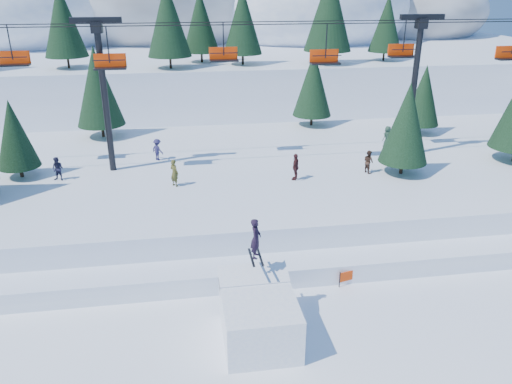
{
  "coord_description": "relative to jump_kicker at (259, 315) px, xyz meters",
  "views": [
    {
      "loc": [
        -4.09,
        -16.47,
        14.72
      ],
      "look_at": [
        -0.59,
        6.0,
        5.2
      ],
      "focal_mm": 35.0,
      "sensor_mm": 36.0,
      "label": 1
    }
  ],
  "objects": [
    {
      "name": "ground",
      "position": [
        1.17,
        -1.49,
        -1.21
      ],
      "size": [
        160.0,
        160.0,
        0.0
      ],
      "primitive_type": "plane",
      "color": "white",
      "rests_on": "ground"
    },
    {
      "name": "mid_shelf",
      "position": [
        1.17,
        16.51,
        0.04
      ],
      "size": [
        70.0,
        22.0,
        2.5
      ],
      "primitive_type": "cube",
      "color": "white",
      "rests_on": "ground"
    },
    {
      "name": "berm",
      "position": [
        1.17,
        6.51,
        -0.66
      ],
      "size": [
        70.0,
        6.0,
        1.1
      ],
      "primitive_type": "cube",
      "color": "white",
      "rests_on": "ground"
    },
    {
      "name": "mountain_ridge",
      "position": [
        -3.91,
        71.85,
        8.43
      ],
      "size": [
        119.0,
        60.0,
        26.46
      ],
      "color": "white",
      "rests_on": "ground"
    },
    {
      "name": "jump_kicker",
      "position": [
        0.0,
        0.0,
        0.0
      ],
      "size": [
        3.2,
        4.4,
        5.2
      ],
      "color": "white",
      "rests_on": "ground"
    },
    {
      "name": "chairlift",
      "position": [
        3.26,
        16.56,
        8.11
      ],
      "size": [
        46.0,
        3.21,
        10.28
      ],
      "color": "black",
      "rests_on": "mid_shelf"
    },
    {
      "name": "conifer_stand",
      "position": [
        5.2,
        17.97,
        5.76
      ],
      "size": [
        62.55,
        17.69,
        10.26
      ],
      "color": "black",
      "rests_on": "mid_shelf"
    },
    {
      "name": "distant_skiers",
      "position": [
        1.14,
        15.42,
        2.13
      ],
      "size": [
        25.63,
        7.01,
        1.83
      ],
      "color": "#401C1D",
      "rests_on": "mid_shelf"
    },
    {
      "name": "banner_near",
      "position": [
        6.17,
        3.69,
        -0.67
      ],
      "size": [
        2.76,
        0.79,
        0.9
      ],
      "color": "black",
      "rests_on": "ground"
    },
    {
      "name": "banner_far",
      "position": [
        13.0,
        5.17,
        -0.67
      ],
      "size": [
        2.71,
        0.95,
        0.9
      ],
      "color": "black",
      "rests_on": "ground"
    }
  ]
}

